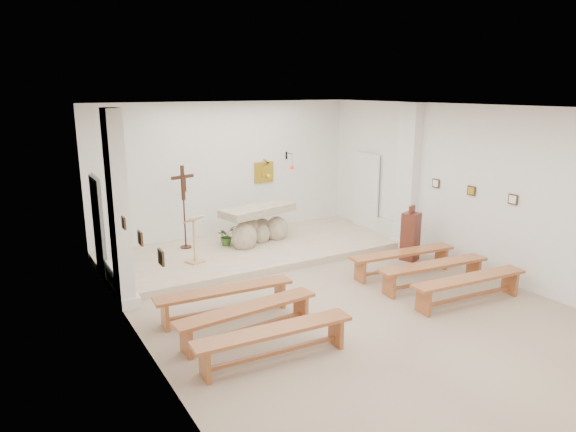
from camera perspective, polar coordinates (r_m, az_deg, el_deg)
ground at (r=9.50m, az=5.93°, el=-9.71°), size 7.00×10.00×0.00m
wall_left at (r=7.47m, az=-15.87°, el=-2.56°), size 0.02×10.00×3.50m
wall_right at (r=11.34m, az=20.55°, el=2.64°), size 0.02×10.00×3.50m
wall_back at (r=13.21m, az=-6.81°, el=4.93°), size 7.00×0.02×3.50m
ceiling at (r=8.71m, az=6.52°, el=11.81°), size 7.00×10.00×0.02m
sanctuary_platform at (r=12.28m, az=-3.77°, el=-3.74°), size 6.98×3.00×0.15m
pilaster_left at (r=9.39m, az=-18.32°, el=0.60°), size 0.26×0.55×3.50m
pilaster_right at (r=12.59m, az=13.17°, el=4.22°), size 0.26×0.55×3.50m
gold_wall_relief at (r=13.65m, az=-2.69°, el=4.88°), size 0.55×0.04×0.55m
sanctuary_lamp at (r=13.74m, az=0.39°, el=5.63°), size 0.11×0.36×0.44m
station_frame_left_front at (r=6.74m, az=-13.93°, el=-4.48°), size 0.03×0.20×0.20m
station_frame_left_mid at (r=7.67m, az=-16.10°, el=-2.38°), size 0.03×0.20×0.20m
station_frame_left_rear at (r=8.61m, az=-17.80°, el=-0.73°), size 0.03×0.20×0.20m
station_frame_right_front at (r=10.86m, az=23.72°, el=1.71°), size 0.03×0.20×0.20m
station_frame_right_mid at (r=11.46m, az=19.71°, el=2.67°), size 0.03×0.20×0.20m
station_frame_right_rear at (r=12.11m, az=16.11°, el=3.51°), size 0.03×0.20×0.20m
radiator_left at (r=10.45m, az=-18.87°, el=-6.59°), size 0.10×0.85×0.52m
radiator_right at (r=13.45m, az=10.97°, el=-1.52°), size 0.10×0.85×0.52m
altar at (r=12.52m, az=-3.42°, el=-1.24°), size 2.00×1.16×0.97m
lectern at (r=11.16m, az=-10.36°, el=-2.55°), size 0.45×0.42×1.06m
crucifix_stand at (r=12.10m, az=-11.50°, el=1.65°), size 0.58×0.26×1.96m
potted_plant at (r=12.36m, az=-6.88°, el=-2.19°), size 0.54×0.51×0.46m
donation_pedestal at (r=11.94m, az=13.44°, el=-2.19°), size 0.43×0.43×1.27m
bench_left_front at (r=8.91m, az=-7.01°, el=-8.75°), size 2.42×0.55×0.51m
bench_right_front at (r=11.02m, az=12.62°, el=-4.48°), size 2.42×0.63×0.51m
bench_left_second at (r=8.18m, az=-4.53°, el=-10.83°), size 2.42×0.56×0.51m
bench_right_second at (r=10.44m, az=15.87°, el=-5.73°), size 2.42×0.63×0.51m
bench_left_third at (r=7.49m, az=-1.53°, el=-13.27°), size 2.42×0.52×0.51m
bench_right_third at (r=9.90m, az=19.50°, el=-7.10°), size 2.42×0.59×0.51m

